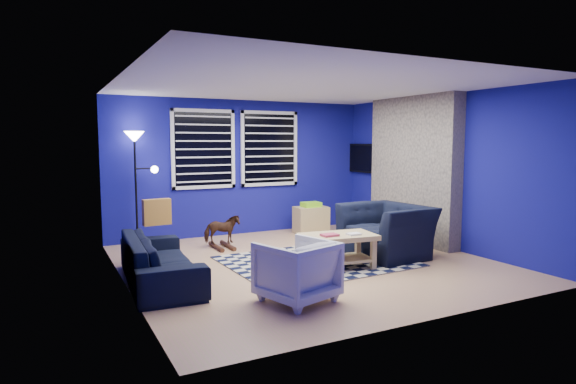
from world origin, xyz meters
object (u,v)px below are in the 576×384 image
object	(u,v)px
sofa	(160,260)
floor_lamp	(136,152)
cabinet	(311,219)
coffee_table	(338,244)
tv	(365,158)
armchair_bent	(297,271)
rocking_horse	(222,230)
armchair_big	(387,231)

from	to	relation	value
sofa	floor_lamp	size ratio (longest dim) A/B	1.04
sofa	cabinet	distance (m)	3.80
coffee_table	tv	bearing A→B (deg)	47.90
armchair_bent	floor_lamp	xyz separation A→B (m)	(-1.03, 3.65, 1.22)
tv	sofa	bearing A→B (deg)	-155.84
rocking_horse	tv	bearing A→B (deg)	-67.89
floor_lamp	armchair_bent	bearing A→B (deg)	-74.17
armchair_bent	floor_lamp	world-z (taller)	floor_lamp
armchair_big	coffee_table	world-z (taller)	armchair_big
sofa	rocking_horse	distance (m)	2.00
armchair_big	floor_lamp	xyz separation A→B (m)	(-3.21, 2.46, 1.17)
sofa	rocking_horse	world-z (taller)	sofa
sofa	tv	bearing A→B (deg)	-62.16
sofa	rocking_horse	bearing A→B (deg)	-37.76
coffee_table	cabinet	distance (m)	2.59
coffee_table	floor_lamp	xyz separation A→B (m)	(-2.16, 2.73, 1.21)
armchair_big	cabinet	world-z (taller)	armchair_big
sofa	armchair_bent	xyz separation A→B (m)	(1.18, -1.36, 0.05)
armchair_big	floor_lamp	size ratio (longest dim) A/B	0.63
armchair_big	coffee_table	bearing A→B (deg)	-80.83
tv	coffee_table	bearing A→B (deg)	-132.10
rocking_horse	sofa	bearing A→B (deg)	151.09
rocking_horse	coffee_table	world-z (taller)	rocking_horse
tv	rocking_horse	size ratio (longest dim) A/B	1.77
sofa	floor_lamp	distance (m)	2.62
armchair_bent	coffee_table	size ratio (longest dim) A/B	0.69
armchair_big	tv	bearing A→B (deg)	146.20
armchair_big	cabinet	size ratio (longest dim) A/B	1.89
sofa	rocking_horse	xyz separation A→B (m)	(1.32, 1.50, 0.02)
floor_lamp	armchair_big	bearing A→B (deg)	-37.46
tv	rocking_horse	world-z (taller)	tv
armchair_big	cabinet	bearing A→B (deg)	177.15
tv	sofa	distance (m)	5.10
coffee_table	sofa	bearing A→B (deg)	169.00
tv	coffee_table	distance (m)	3.51
sofa	floor_lamp	xyz separation A→B (m)	(0.14, 2.29, 1.27)
armchair_bent	cabinet	world-z (taller)	armchair_bent
armchair_bent	floor_lamp	size ratio (longest dim) A/B	0.39
armchair_bent	cabinet	xyz separation A→B (m)	(2.08, 3.32, -0.07)
armchair_bent	rocking_horse	bearing A→B (deg)	-109.33
armchair_bent	armchair_big	bearing A→B (deg)	-167.80
sofa	armchair_big	xyz separation A→B (m)	(3.35, -0.17, 0.10)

